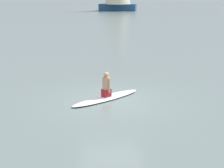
{
  "coord_description": "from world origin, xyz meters",
  "views": [
    {
      "loc": [
        13.09,
        -1.74,
        4.28
      ],
      "look_at": [
        -0.25,
        0.05,
        0.61
      ],
      "focal_mm": 58.23,
      "sensor_mm": 36.0,
      "label": 1
    }
  ],
  "objects": [
    {
      "name": "ground_plane",
      "position": [
        0.0,
        0.0,
        0.0
      ],
      "size": [
        400.0,
        400.0,
        0.0
      ],
      "primitive_type": "plane",
      "color": "slate"
    },
    {
      "name": "surfboard",
      "position": [
        -0.29,
        -0.17,
        0.06
      ],
      "size": [
        2.39,
        3.06,
        0.11
      ],
      "primitive_type": "ellipsoid",
      "rotation": [
        0.0,
        0.0,
        2.18
      ],
      "color": "white",
      "rests_on": "ground"
    },
    {
      "name": "person_paddler",
      "position": [
        -0.29,
        -0.17,
        0.55
      ],
      "size": [
        0.4,
        0.41,
        0.97
      ],
      "rotation": [
        0.0,
        0.0,
        2.18
      ],
      "color": "#A51E23",
      "rests_on": "surfboard"
    }
  ]
}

